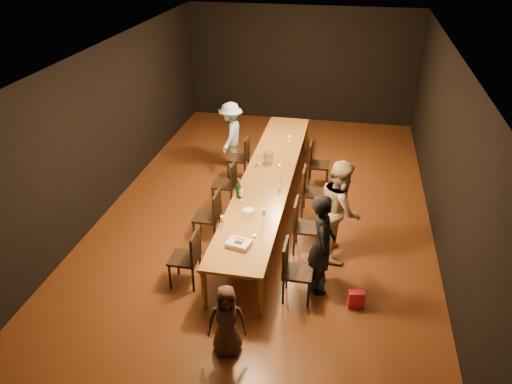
% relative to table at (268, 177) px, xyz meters
% --- Properties ---
extents(ground, '(10.00, 10.00, 0.00)m').
position_rel_table_xyz_m(ground, '(0.00, 0.00, -0.70)').
color(ground, '#432410').
rests_on(ground, ground).
extents(room_shell, '(6.04, 10.04, 3.02)m').
position_rel_table_xyz_m(room_shell, '(0.00, 0.00, 1.38)').
color(room_shell, black).
rests_on(room_shell, ground).
extents(table, '(0.90, 6.00, 0.75)m').
position_rel_table_xyz_m(table, '(0.00, 0.00, 0.00)').
color(table, brown).
rests_on(table, ground).
extents(chair_right_0, '(0.42, 0.42, 0.93)m').
position_rel_table_xyz_m(chair_right_0, '(0.85, -2.40, -0.24)').
color(chair_right_0, black).
rests_on(chair_right_0, ground).
extents(chair_right_1, '(0.42, 0.42, 0.93)m').
position_rel_table_xyz_m(chair_right_1, '(0.85, -1.20, -0.24)').
color(chair_right_1, black).
rests_on(chair_right_1, ground).
extents(chair_right_2, '(0.42, 0.42, 0.93)m').
position_rel_table_xyz_m(chair_right_2, '(0.85, 0.00, -0.24)').
color(chair_right_2, black).
rests_on(chair_right_2, ground).
extents(chair_right_3, '(0.42, 0.42, 0.93)m').
position_rel_table_xyz_m(chair_right_3, '(0.85, 1.20, -0.24)').
color(chair_right_3, black).
rests_on(chair_right_3, ground).
extents(chair_left_0, '(0.42, 0.42, 0.93)m').
position_rel_table_xyz_m(chair_left_0, '(-0.85, -2.40, -0.24)').
color(chair_left_0, black).
rests_on(chair_left_0, ground).
extents(chair_left_1, '(0.42, 0.42, 0.93)m').
position_rel_table_xyz_m(chair_left_1, '(-0.85, -1.20, -0.24)').
color(chair_left_1, black).
rests_on(chair_left_1, ground).
extents(chair_left_2, '(0.42, 0.42, 0.93)m').
position_rel_table_xyz_m(chair_left_2, '(-0.85, 0.00, -0.24)').
color(chair_left_2, black).
rests_on(chair_left_2, ground).
extents(chair_left_3, '(0.42, 0.42, 0.93)m').
position_rel_table_xyz_m(chair_left_3, '(-0.85, 1.20, -0.24)').
color(chair_left_3, black).
rests_on(chair_left_3, ground).
extents(woman_birthday, '(0.46, 0.63, 1.58)m').
position_rel_table_xyz_m(woman_birthday, '(1.15, -2.11, 0.09)').
color(woman_birthday, black).
rests_on(woman_birthday, ground).
extents(woman_tan, '(0.74, 0.90, 1.68)m').
position_rel_table_xyz_m(woman_tan, '(1.36, -1.17, 0.14)').
color(woman_tan, '#C4AB93').
rests_on(woman_tan, ground).
extents(man_blue, '(0.56, 0.95, 1.45)m').
position_rel_table_xyz_m(man_blue, '(-1.15, 1.79, 0.02)').
color(man_blue, '#96C2E8').
rests_on(man_blue, ground).
extents(child, '(0.56, 0.43, 1.02)m').
position_rel_table_xyz_m(child, '(0.10, -3.60, -0.19)').
color(child, '#432C26').
rests_on(child, ground).
extents(gift_bag_red, '(0.25, 0.17, 0.27)m').
position_rel_table_xyz_m(gift_bag_red, '(1.70, -2.44, -0.57)').
color(gift_bag_red, red).
rests_on(gift_bag_red, ground).
extents(gift_bag_blue, '(0.22, 0.16, 0.27)m').
position_rel_table_xyz_m(gift_bag_blue, '(1.13, -2.18, -0.57)').
color(gift_bag_blue, '#2865B0').
rests_on(gift_bag_blue, ground).
extents(birthday_cake, '(0.38, 0.33, 0.08)m').
position_rel_table_xyz_m(birthday_cake, '(-0.02, -2.34, 0.09)').
color(birthday_cake, white).
rests_on(birthday_cake, table).
extents(plate_stack, '(0.22, 0.22, 0.10)m').
position_rel_table_xyz_m(plate_stack, '(-0.07, -1.48, 0.10)').
color(plate_stack, white).
rests_on(plate_stack, table).
extents(champagne_bottle, '(0.11, 0.11, 0.36)m').
position_rel_table_xyz_m(champagne_bottle, '(-0.34, -0.95, 0.23)').
color(champagne_bottle, black).
rests_on(champagne_bottle, table).
extents(ice_bucket, '(0.20, 0.20, 0.20)m').
position_rel_table_xyz_m(ice_bucket, '(-0.09, 0.49, 0.15)').
color(ice_bucket, '#ADADB1').
rests_on(ice_bucket, table).
extents(wineglass_0, '(0.06, 0.06, 0.21)m').
position_rel_table_xyz_m(wineglass_0, '(-0.38, -1.92, 0.15)').
color(wineglass_0, beige).
rests_on(wineglass_0, table).
extents(wineglass_1, '(0.06, 0.06, 0.21)m').
position_rel_table_xyz_m(wineglass_1, '(0.20, -1.60, 0.15)').
color(wineglass_1, beige).
rests_on(wineglass_1, table).
extents(wineglass_2, '(0.06, 0.06, 0.21)m').
position_rel_table_xyz_m(wineglass_2, '(-0.28, -1.05, 0.15)').
color(wineglass_2, silver).
rests_on(wineglass_2, table).
extents(wineglass_3, '(0.06, 0.06, 0.21)m').
position_rel_table_xyz_m(wineglass_3, '(0.27, -0.43, 0.15)').
color(wineglass_3, beige).
rests_on(wineglass_3, table).
extents(wineglass_4, '(0.06, 0.06, 0.21)m').
position_rel_table_xyz_m(wineglass_4, '(-0.26, 0.42, 0.15)').
color(wineglass_4, silver).
rests_on(wineglass_4, table).
extents(wineglass_5, '(0.06, 0.06, 0.21)m').
position_rel_table_xyz_m(wineglass_5, '(0.23, 1.13, 0.15)').
color(wineglass_5, silver).
rests_on(wineglass_5, table).
extents(tealight_near, '(0.05, 0.05, 0.03)m').
position_rel_table_xyz_m(tealight_near, '(0.15, -2.07, 0.06)').
color(tealight_near, '#B2B7B2').
rests_on(tealight_near, table).
extents(tealight_mid, '(0.05, 0.05, 0.03)m').
position_rel_table_xyz_m(tealight_mid, '(0.15, 0.36, 0.06)').
color(tealight_mid, '#B2B7B2').
rests_on(tealight_mid, table).
extents(tealight_far, '(0.05, 0.05, 0.03)m').
position_rel_table_xyz_m(tealight_far, '(0.15, 1.80, 0.06)').
color(tealight_far, '#B2B7B2').
rests_on(tealight_far, table).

